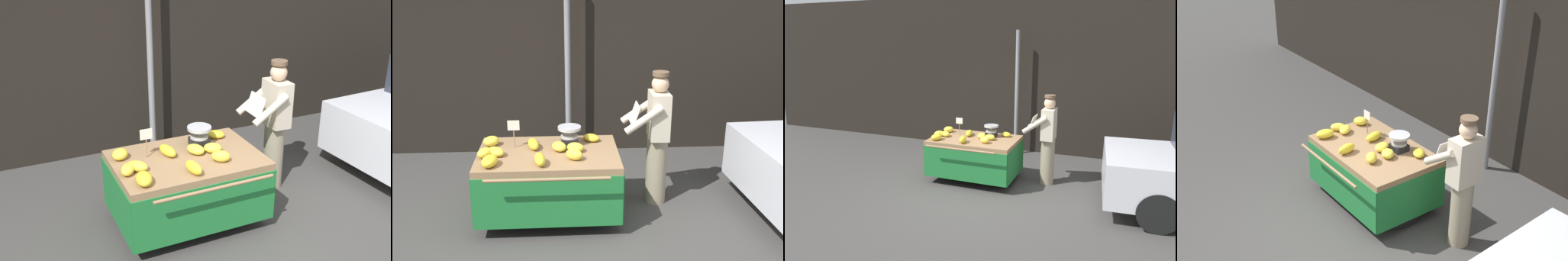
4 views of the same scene
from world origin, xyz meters
TOP-DOWN VIEW (x-y plane):
  - ground_plane at (0.00, 0.00)m, footprint 60.00×60.00m
  - back_wall at (0.00, 3.18)m, footprint 16.00×0.24m
  - street_pole at (-0.07, 2.76)m, footprint 0.09×0.09m
  - banana_cart at (-0.35, 0.82)m, footprint 1.66×1.31m
  - weighing_scale at (-0.10, 1.04)m, footprint 0.28×0.28m
  - price_sign at (-0.76, 0.99)m, footprint 0.14×0.01m
  - banana_bunch_0 at (-1.04, 1.07)m, footprint 0.26×0.26m
  - banana_bunch_1 at (-0.44, 0.44)m, footprint 0.15×0.28m
  - banana_bunch_2 at (-0.23, 0.86)m, footprint 0.23×0.27m
  - banana_bunch_3 at (-0.53, 0.95)m, footprint 0.18×0.30m
  - banana_bunch_4 at (-0.06, 0.57)m, footprint 0.25×0.23m
  - banana_bunch_5 at (-0.98, 0.44)m, footprint 0.21×0.29m
  - banana_bunch_6 at (-0.04, 0.81)m, footprint 0.26×0.25m
  - banana_bunch_7 at (-1.07, 0.70)m, footprint 0.23×0.25m
  - banana_bunch_8 at (-0.95, 0.74)m, footprint 0.27×0.28m
  - banana_bunch_9 at (0.18, 1.16)m, footprint 0.26×0.25m
  - vendor_person at (0.99, 1.14)m, footprint 0.59×0.52m

SIDE VIEW (x-z plane):
  - ground_plane at x=0.00m, z-range 0.00..0.00m
  - banana_cart at x=-0.35m, z-range 0.20..1.04m
  - vendor_person at x=0.99m, z-range 0.02..1.73m
  - banana_bunch_9 at x=0.18m, z-range 0.84..0.94m
  - banana_bunch_8 at x=-0.95m, z-range 0.84..0.95m
  - banana_bunch_2 at x=-0.23m, z-range 0.84..0.95m
  - banana_bunch_6 at x=-0.04m, z-range 0.84..0.95m
  - banana_bunch_7 at x=-1.07m, z-range 0.84..0.96m
  - banana_bunch_3 at x=-0.53m, z-range 0.84..0.96m
  - banana_bunch_0 at x=-1.04m, z-range 0.84..0.96m
  - banana_bunch_5 at x=-0.98m, z-range 0.84..0.97m
  - banana_bunch_4 at x=-0.06m, z-range 0.84..0.97m
  - banana_bunch_1 at x=-0.44m, z-range 0.84..0.97m
  - weighing_scale at x=-0.10m, z-range 0.85..1.08m
  - price_sign at x=-0.76m, z-range 0.92..1.26m
  - street_pole at x=-0.07m, z-range 0.00..2.93m
  - back_wall at x=0.00m, z-range 0.00..3.77m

